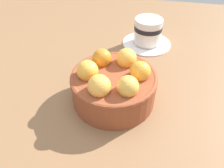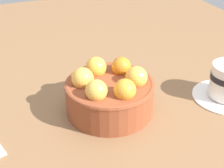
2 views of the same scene
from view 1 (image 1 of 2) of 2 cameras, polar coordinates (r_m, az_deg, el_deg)
ground_plane at (r=47.00cm, az=0.43°, el=-5.61°), size 153.79×118.77×4.01cm
terracotta_bowl at (r=42.77cm, az=0.45°, el=0.04°), size 16.82×16.82×9.33cm
coffee_cup at (r=62.62cm, az=9.31°, el=13.08°), size 13.61×13.61×7.42cm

